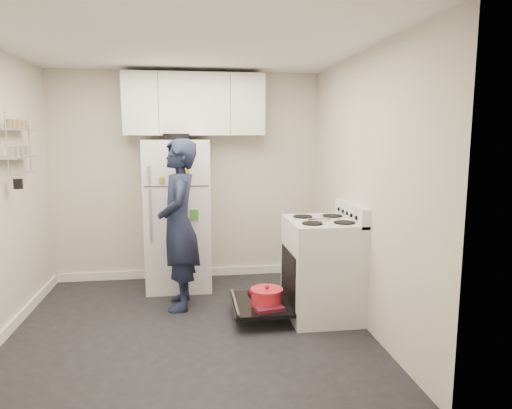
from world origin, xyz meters
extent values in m
cube|color=black|center=(0.00, 0.00, 0.00)|extent=(3.20, 3.20, 0.01)
cube|color=white|center=(0.00, 0.00, 2.50)|extent=(3.20, 3.20, 0.01)
cube|color=beige|center=(0.00, 1.60, 1.25)|extent=(3.20, 0.01, 2.50)
cube|color=beige|center=(0.00, -1.60, 1.25)|extent=(3.20, 0.01, 2.50)
cube|color=beige|center=(1.60, 0.00, 1.25)|extent=(0.01, 3.20, 2.50)
cube|color=white|center=(-1.59, 0.00, 0.05)|extent=(0.03, 3.20, 0.10)
cube|color=white|center=(0.00, 1.59, 0.05)|extent=(3.20, 0.03, 0.10)
cube|color=silver|center=(1.28, 0.15, 0.46)|extent=(0.65, 0.76, 0.92)
cube|color=black|center=(1.21, 0.15, 0.40)|extent=(0.53, 0.60, 0.52)
cube|color=orange|center=(1.48, 0.15, 0.40)|extent=(0.02, 0.56, 0.46)
cylinder|color=black|center=(1.26, 0.15, 0.22)|extent=(0.34, 0.34, 0.02)
cube|color=silver|center=(1.56, 0.15, 1.01)|extent=(0.08, 0.76, 0.18)
cube|color=silver|center=(1.28, 0.15, 0.94)|extent=(0.65, 0.76, 0.03)
cube|color=#B2B2B7|center=(1.23, 0.10, 0.97)|extent=(0.22, 0.03, 0.01)
cube|color=black|center=(0.68, 0.15, 0.14)|extent=(0.55, 0.70, 0.03)
cylinder|color=#B2B2B7|center=(0.43, 0.15, 0.18)|extent=(0.02, 0.66, 0.02)
cylinder|color=red|center=(0.73, 0.08, 0.23)|extent=(0.30, 0.30, 0.14)
cylinder|color=red|center=(0.73, 0.08, 0.31)|extent=(0.31, 0.31, 0.02)
sphere|color=red|center=(0.73, 0.08, 0.34)|extent=(0.04, 0.04, 0.04)
cube|color=maroon|center=(0.73, -0.08, 0.18)|extent=(0.28, 0.18, 0.04)
cube|color=maroon|center=(0.73, 0.40, 0.18)|extent=(0.27, 0.16, 0.04)
cube|color=white|center=(-0.11, 1.25, 0.85)|extent=(0.72, 0.70, 1.70)
cube|color=#4C4C4C|center=(-0.11, 0.90, 1.21)|extent=(0.68, 0.01, 0.01)
cube|color=#B2B2B7|center=(-0.39, 0.88, 1.33)|extent=(0.03, 0.03, 0.20)
cube|color=#B2B2B7|center=(-0.39, 0.88, 0.91)|extent=(0.03, 0.03, 0.55)
cylinder|color=black|center=(-0.11, 1.25, 1.73)|extent=(0.30, 0.30, 0.07)
cube|color=gold|center=(-0.01, 0.89, 1.35)|extent=(0.07, 0.01, 0.07)
cube|color=#BA842B|center=(-0.26, 0.89, 1.28)|extent=(0.06, 0.01, 0.06)
cube|color=#C43838|center=(-0.06, 0.89, 0.70)|extent=(0.10, 0.01, 0.10)
cube|color=white|center=(-0.16, 0.89, 1.05)|extent=(0.12, 0.01, 0.16)
cube|color=#489832|center=(0.07, 0.89, 0.90)|extent=(0.09, 0.01, 0.12)
cube|color=silver|center=(0.10, 1.43, 2.10)|extent=(1.60, 0.33, 0.70)
cube|color=#B2B2B7|center=(-1.52, 0.50, 1.80)|extent=(0.14, 0.60, 0.02)
cube|color=#B2B2B7|center=(-1.52, 0.50, 1.55)|extent=(0.14, 0.60, 0.02)
cylinder|color=black|center=(-1.49, 0.32, 1.32)|extent=(0.08, 0.08, 0.09)
imported|color=#181F37|center=(-0.09, 0.58, 0.86)|extent=(0.42, 0.63, 1.72)
camera|label=1|loc=(0.04, -3.99, 1.75)|focal=32.00mm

